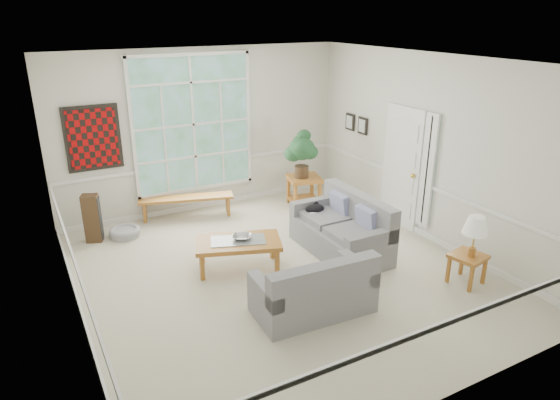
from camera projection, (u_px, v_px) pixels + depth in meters
The scene contains 24 objects.
floor at pixel (281, 272), 7.31m from camera, with size 5.50×6.00×0.01m, color beige.
ceiling at pixel (281, 61), 6.24m from camera, with size 5.50×6.00×0.02m, color white.
wall_back at pixel (203, 131), 9.24m from camera, with size 5.50×0.02×3.00m, color silver.
wall_front at pixel (446, 270), 4.31m from camera, with size 5.50×0.02×3.00m, color silver.
wall_left at pixel (64, 212), 5.55m from camera, with size 0.02×6.00×3.00m, color silver.
wall_right at pixel (431, 150), 8.00m from camera, with size 0.02×6.00×3.00m, color silver.
window_back at pixel (193, 124), 9.06m from camera, with size 2.30×0.08×2.40m, color white.
entry_door at pixel (401, 167), 8.64m from camera, with size 0.08×0.90×2.10m, color white.
door_sidelight at pixel (428, 171), 8.08m from camera, with size 0.08×0.26×1.90m, color white.
wall_art at pixel (93, 138), 8.29m from camera, with size 0.90×0.06×1.10m, color #570808.
wall_frame_near at pixel (362, 126), 9.40m from camera, with size 0.04×0.26×0.32m, color black.
wall_frame_far at pixel (350, 122), 9.73m from camera, with size 0.04×0.26×0.32m, color black.
loveseat_right at pixel (341, 225), 7.77m from camera, with size 0.88×1.70×0.92m, color slate.
loveseat_front at pixel (313, 283), 6.24m from camera, with size 1.48×0.77×0.80m, color slate.
coffee_table at pixel (239, 255), 7.34m from camera, with size 1.23×0.67×0.46m, color #A16224.
pewter_bowl at pixel (242, 237), 7.28m from camera, with size 0.33×0.33×0.08m, color gray.
window_bench at pixel (187, 207), 9.18m from camera, with size 1.70×0.33×0.40m, color #A16224.
end_table at pixel (304, 191), 9.67m from camera, with size 0.60×0.60×0.60m, color #A16224.
houseplant at pixel (302, 154), 9.36m from camera, with size 0.54×0.54×0.92m, color #204D29, non-canonical shape.
side_table at pixel (466, 269), 6.95m from camera, with size 0.43×0.43×0.44m, color #A16224.
table_lamp at pixel (474, 237), 6.73m from camera, with size 0.34×0.34×0.59m, color white, non-canonical shape.
pet_bed at pixel (125, 232), 8.45m from camera, with size 0.51×0.51×0.15m, color gray.
floor_speaker at pixel (92, 218), 8.16m from camera, with size 0.25×0.20×0.81m, color #3B2817.
cat at pixel (315, 208), 8.18m from camera, with size 0.34×0.24×0.16m, color black.
Camera 1 is at (-3.08, -5.66, 3.61)m, focal length 32.00 mm.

